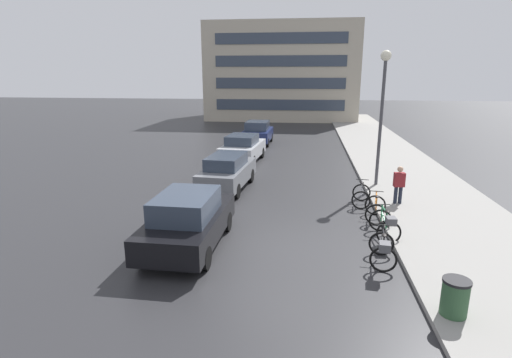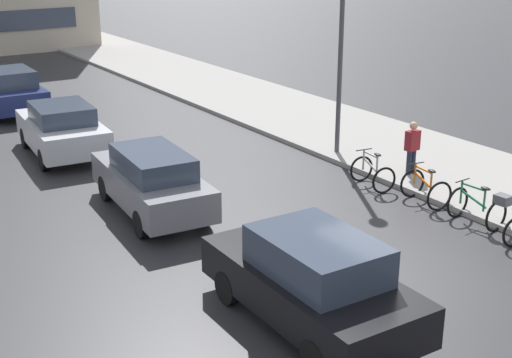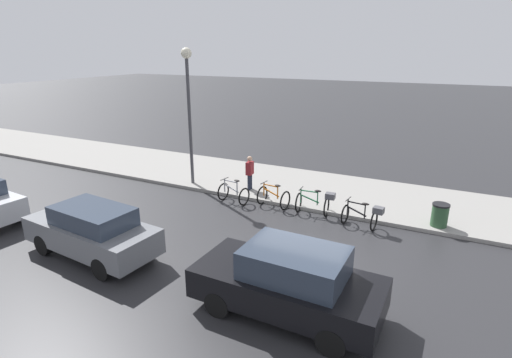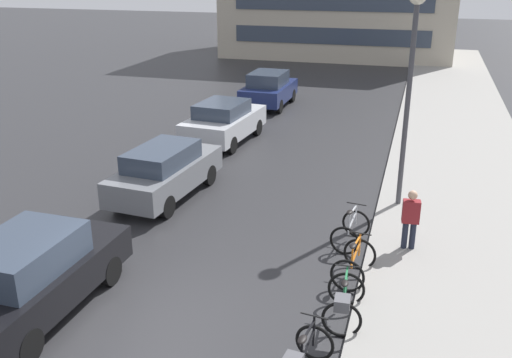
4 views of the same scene
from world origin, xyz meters
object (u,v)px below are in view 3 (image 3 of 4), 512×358
car_black (289,281)px  bicycle_second (316,202)px  bicycle_farthest (233,193)px  streetlamp (188,93)px  trash_bin (439,217)px  bicycle_third (273,197)px  bicycle_nearest (364,215)px  pedestrian (250,172)px  car_grey (92,231)px

car_black → bicycle_second: bearing=12.4°
bicycle_farthest → streetlamp: 4.73m
bicycle_farthest → streetlamp: size_ratio=0.20×
streetlamp → bicycle_farthest: bearing=-110.4°
trash_bin → bicycle_third: bearing=96.3°
bicycle_nearest → car_black: car_black is taller
bicycle_nearest → streetlamp: size_ratio=0.23×
car_black → pedestrian: 8.42m
bicycle_farthest → bicycle_third: bearing=-79.9°
bicycle_third → bicycle_farthest: bicycle_farthest is taller
car_grey → bicycle_second: bearing=-39.6°
bicycle_second → trash_bin: (0.63, -4.20, -0.03)m
bicycle_second → bicycle_third: bicycle_second is taller
car_black → trash_bin: car_black is taller
trash_bin → bicycle_nearest: bearing=113.9°
bicycle_third → car_black: car_black is taller
bicycle_third → car_grey: size_ratio=0.27×
bicycle_nearest → car_black: bearing=174.4°
bicycle_second → trash_bin: bearing=-81.5°
bicycle_nearest → bicycle_third: bicycle_nearest is taller
bicycle_nearest → trash_bin: (1.04, -2.35, -0.01)m
bicycle_nearest → bicycle_farthest: (0.10, 5.23, -0.08)m
bicycle_third → pedestrian: bearing=55.9°
bicycle_farthest → car_grey: (-5.68, 1.58, 0.42)m
car_black → trash_bin: size_ratio=4.67×
bicycle_third → car_grey: car_grey is taller
streetlamp → bicycle_third: bearing=-99.3°
bicycle_third → pedestrian: pedestrian is taller
bicycle_nearest → bicycle_farthest: bearing=89.0°
bicycle_second → streetlamp: streetlamp is taller
car_grey → streetlamp: bearing=9.6°
bicycle_nearest → car_grey: 8.81m
bicycle_nearest → bicycle_third: bearing=83.9°
bicycle_second → bicycle_farthest: size_ratio=1.18×
bicycle_nearest → car_black: size_ratio=0.32×
bicycle_nearest → trash_bin: size_ratio=1.50×
car_black → car_grey: size_ratio=0.99×
pedestrian → trash_bin: 7.58m
bicycle_third → trash_bin: 5.98m
bicycle_third → bicycle_farthest: bearing=100.1°
car_black → trash_bin: (6.57, -2.89, -0.37)m
streetlamp → car_black: bearing=-131.9°
pedestrian → bicycle_second: bearing=-107.7°
bicycle_second → car_black: 6.10m
car_black → trash_bin: bearing=-23.8°
bicycle_third → trash_bin: bearing=-83.7°
bicycle_second → trash_bin: size_ratio=1.52×
bicycle_second → streetlamp: size_ratio=0.24×
pedestrian → car_black: bearing=-146.4°
car_black → pedestrian: size_ratio=2.72×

